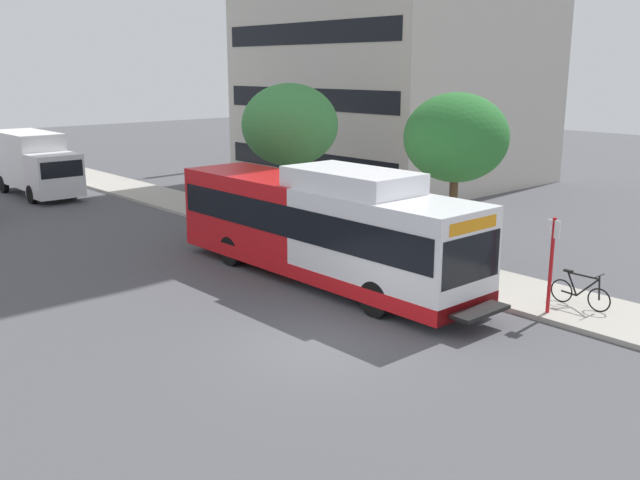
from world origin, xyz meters
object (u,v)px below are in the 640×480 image
object	(u,v)px
street_tree_mid_block	(290,125)
box_truck_background	(34,162)
bus_stop_sign_pole	(551,258)
street_tree_near_stop	(456,138)
transit_bus	(321,227)
bicycle_parked	(580,292)

from	to	relation	value
street_tree_mid_block	box_truck_background	distance (m)	15.77
bus_stop_sign_pole	street_tree_near_stop	distance (m)	5.72
bus_stop_sign_pole	transit_bus	bearing A→B (deg)	108.84
transit_bus	box_truck_background	size ratio (longest dim) A/B	1.75
bus_stop_sign_pole	street_tree_mid_block	size ratio (longest dim) A/B	0.45
transit_bus	bicycle_parked	distance (m)	7.79
street_tree_mid_block	transit_bus	bearing A→B (deg)	-122.36
bus_stop_sign_pole	box_truck_background	world-z (taller)	box_truck_background
transit_bus	bus_stop_sign_pole	world-z (taller)	transit_bus
transit_bus	street_tree_near_stop	size ratio (longest dim) A/B	2.17
street_tree_mid_block	box_truck_background	world-z (taller)	street_tree_mid_block
bus_stop_sign_pole	box_truck_background	bearing A→B (deg)	96.84
street_tree_mid_block	bicycle_parked	bearing A→B (deg)	-93.60
transit_bus	box_truck_background	distance (m)	21.27
bicycle_parked	box_truck_background	bearing A→B (deg)	98.88
transit_bus	street_tree_near_stop	distance (m)	5.23
bicycle_parked	street_tree_near_stop	world-z (taller)	street_tree_near_stop
street_tree_near_stop	box_truck_background	world-z (taller)	street_tree_near_stop
box_truck_background	bicycle_parked	bearing A→B (deg)	-81.12
transit_bus	bicycle_parked	world-z (taller)	transit_bus
street_tree_near_stop	box_truck_background	size ratio (longest dim) A/B	0.80
bus_stop_sign_pole	box_truck_background	distance (m)	28.06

